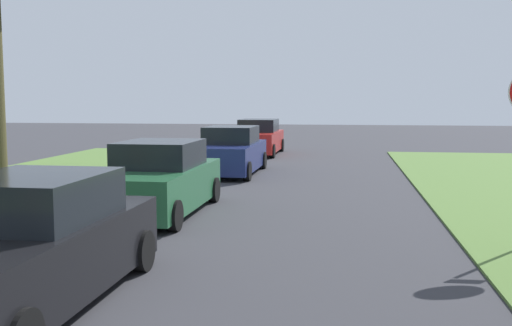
# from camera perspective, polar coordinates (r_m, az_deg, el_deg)

# --- Properties ---
(parked_sedan_black) EXTENTS (1.99, 4.42, 1.57)m
(parked_sedan_black) POSITION_cam_1_polar(r_m,az_deg,el_deg) (7.85, -20.80, -7.39)
(parked_sedan_black) COLOR black
(parked_sedan_black) RESTS_ON ground
(parked_sedan_green) EXTENTS (1.99, 4.42, 1.57)m
(parked_sedan_green) POSITION_cam_1_polar(r_m,az_deg,el_deg) (13.33, -9.24, -1.64)
(parked_sedan_green) COLOR #28663D
(parked_sedan_green) RESTS_ON ground
(parked_sedan_navy) EXTENTS (1.99, 4.42, 1.57)m
(parked_sedan_navy) POSITION_cam_1_polar(r_m,az_deg,el_deg) (20.14, -2.45, 1.04)
(parked_sedan_navy) COLOR navy
(parked_sedan_navy) RESTS_ON ground
(parked_sedan_red) EXTENTS (1.99, 4.42, 1.57)m
(parked_sedan_red) POSITION_cam_1_polar(r_m,az_deg,el_deg) (27.19, 0.20, 2.35)
(parked_sedan_red) COLOR red
(parked_sedan_red) RESTS_ON ground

